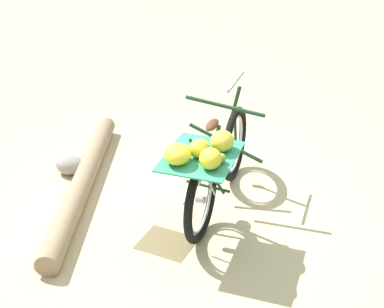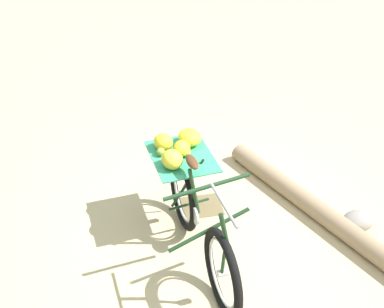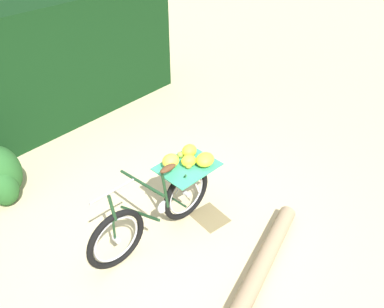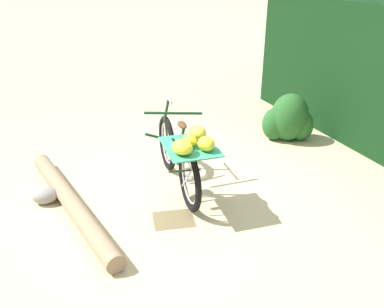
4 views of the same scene
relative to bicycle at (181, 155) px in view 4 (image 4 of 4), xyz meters
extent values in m
plane|color=#C6B284|center=(0.06, -0.11, -0.50)|extent=(60.00, 60.00, 0.00)
torus|color=black|center=(-0.08, 0.67, -0.14)|extent=(0.15, 0.73, 0.73)
torus|color=#B7B7BC|center=(-0.08, 0.67, -0.14)|extent=(0.09, 0.56, 0.57)
cylinder|color=#B7B7BC|center=(-0.08, 0.67, -0.14)|extent=(0.09, 0.07, 0.06)
torus|color=black|center=(0.04, -0.37, -0.14)|extent=(0.15, 0.73, 0.73)
torus|color=#B7B7BC|center=(0.04, -0.37, -0.14)|extent=(0.09, 0.56, 0.57)
cylinder|color=#B7B7BC|center=(0.04, -0.37, -0.14)|extent=(0.09, 0.07, 0.06)
cylinder|color=#19381E|center=(-0.05, 0.35, 0.03)|extent=(0.70, 0.12, 0.30)
cylinder|color=#19381E|center=(-0.04, 0.28, 0.42)|extent=(0.71, 0.12, 0.11)
cylinder|color=#19381E|center=(0.00, -0.03, 0.14)|extent=(0.12, 0.05, 0.49)
cylinder|color=#19381E|center=(0.02, -0.18, -0.12)|extent=(0.38, 0.07, 0.05)
cylinder|color=#19381E|center=(0.02, -0.22, 0.09)|extent=(0.32, 0.06, 0.47)
cylinder|color=#19381E|center=(-0.08, 0.68, 0.01)|extent=(0.05, 0.03, 0.30)
cylinder|color=#19381E|center=(-0.08, 0.66, 0.31)|extent=(0.10, 0.05, 0.30)
cylinder|color=gray|center=(-0.08, 0.63, 0.52)|extent=(0.08, 0.52, 0.02)
ellipsoid|color=#4C2D19|center=(0.01, -0.09, 0.41)|extent=(0.11, 0.23, 0.06)
cylinder|color=#B7B7BC|center=(-0.01, 0.01, -0.11)|extent=(0.04, 0.16, 0.16)
cylinder|color=#B7B7BC|center=(0.03, -0.28, 0.05)|extent=(0.20, 0.04, 0.39)
cylinder|color=#B7B7BC|center=(0.05, -0.49, 0.05)|extent=(0.24, 0.04, 0.39)
cube|color=brown|center=(0.04, -0.39, 0.26)|extent=(0.51, 0.65, 0.02)
cube|color=#33936B|center=(0.04, -0.39, 0.27)|extent=(0.62, 0.74, 0.01)
ellipsoid|color=yellow|center=(0.15, -0.23, 0.36)|extent=(0.23, 0.25, 0.16)
ellipsoid|color=yellow|center=(0.19, -0.53, 0.36)|extent=(0.23, 0.25, 0.15)
ellipsoid|color=yellow|center=(-0.07, -0.57, 0.35)|extent=(0.27, 0.30, 0.15)
ellipsoid|color=yellow|center=(0.04, -0.41, 0.35)|extent=(0.20, 0.22, 0.14)
sphere|color=#B29333|center=(0.00, -0.38, 0.32)|extent=(0.08, 0.08, 0.08)
sphere|color=#8CAD38|center=(0.23, -0.43, 0.32)|extent=(0.08, 0.08, 0.08)
cylinder|color=#937A5B|center=(-1.28, -0.18, -0.40)|extent=(1.16, 2.40, 0.19)
ellipsoid|color=#235623|center=(1.90, 1.30, -0.13)|extent=(0.60, 0.54, 0.75)
ellipsoid|color=#235623|center=(1.70, 1.35, -0.24)|extent=(0.41, 0.37, 0.52)
ellipsoid|color=#235623|center=(2.09, 1.25, -0.26)|extent=(0.37, 0.34, 0.49)
cylinder|color=#4C3823|center=(1.90, 1.30, -0.43)|extent=(0.06, 0.06, 0.15)
ellipsoid|color=gray|center=(-1.59, 0.04, -0.41)|extent=(0.30, 0.25, 0.19)
cube|color=olive|center=(-0.18, -0.58, -0.50)|extent=(0.44, 0.36, 0.01)
camera|label=1|loc=(1.61, -3.84, 2.32)|focal=52.22mm
camera|label=2|loc=(0.69, 3.31, 2.82)|focal=47.10mm
camera|label=3|loc=(-2.82, 1.80, 3.00)|focal=36.05mm
camera|label=4|loc=(-0.64, -4.27, 2.05)|focal=38.11mm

